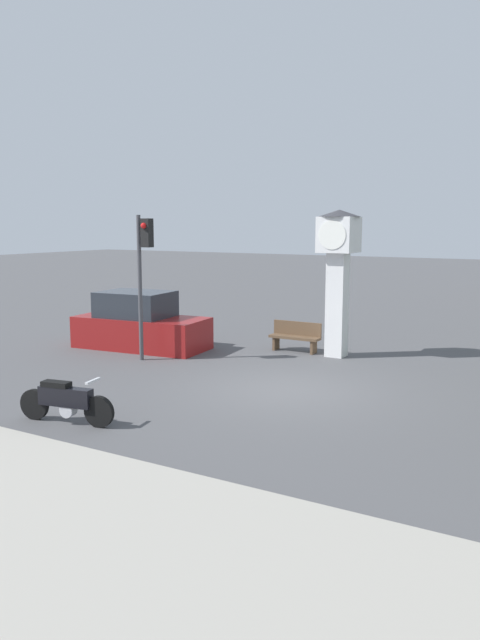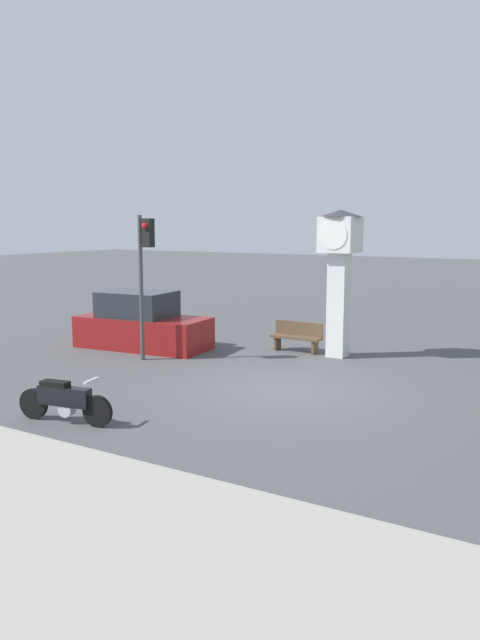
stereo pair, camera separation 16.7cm
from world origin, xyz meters
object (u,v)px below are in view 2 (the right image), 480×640
object	(u,v)px
clock_tower	(340,260)
parked_car	(142,324)
motorcycle	(64,401)
bench	(297,336)
traffic_light	(144,261)

from	to	relation	value
clock_tower	parked_car	distance (m)	6.53
clock_tower	parked_car	xyz separation A→B (m)	(-5.85, -1.97, -2.13)
motorcycle	bench	distance (m)	8.73
motorcycle	parked_car	xyz separation A→B (m)	(-3.59, 6.68, 0.30)
parked_car	clock_tower	bearing A→B (deg)	12.90
parked_car	motorcycle	bearing A→B (deg)	-67.42
traffic_light	parked_car	bearing A→B (deg)	133.75
traffic_light	parked_car	size ratio (longest dim) A/B	0.95
traffic_light	bench	bearing A→B (deg)	46.52
traffic_light	parked_car	world-z (taller)	traffic_light
traffic_light	parked_car	distance (m)	2.84
clock_tower	parked_car	world-z (taller)	clock_tower
clock_tower	bench	bearing A→B (deg)	178.74
clock_tower	parked_car	size ratio (longest dim) A/B	0.99
clock_tower	traffic_light	size ratio (longest dim) A/B	1.04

